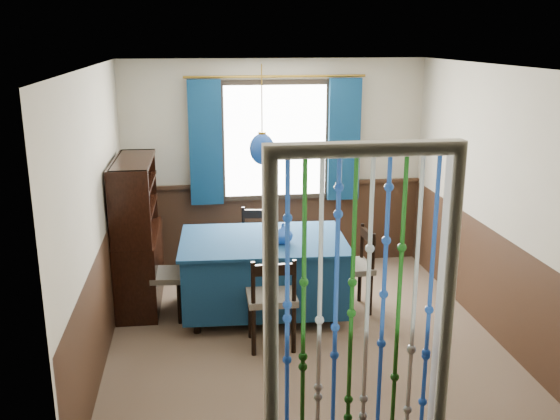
{
  "coord_description": "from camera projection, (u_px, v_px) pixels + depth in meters",
  "views": [
    {
      "loc": [
        -0.95,
        -5.29,
        2.75
      ],
      "look_at": [
        -0.15,
        0.44,
        1.13
      ],
      "focal_mm": 40.0,
      "sensor_mm": 36.0,
      "label": 1
    }
  ],
  "objects": [
    {
      "name": "wall_back",
      "position": [
        275.0,
        165.0,
        7.48
      ],
      "size": [
        3.6,
        0.0,
        3.6
      ],
      "primitive_type": "plane",
      "rotation": [
        1.57,
        0.0,
        0.0
      ],
      "color": "#B9AF97",
      "rests_on": "ground"
    },
    {
      "name": "ceiling",
      "position": [
        305.0,
        66.0,
        5.24
      ],
      "size": [
        4.0,
        4.0,
        0.0
      ],
      "primitive_type": "plane",
      "rotation": [
        3.14,
        0.0,
        0.0
      ],
      "color": "silver",
      "rests_on": "ground"
    },
    {
      "name": "chair_left",
      "position": [
        162.0,
        275.0,
        6.21
      ],
      "size": [
        0.43,
        0.45,
        0.83
      ],
      "rotation": [
        0.0,
        0.0,
        -1.67
      ],
      "color": "black",
      "rests_on": "floor"
    },
    {
      "name": "vase_sideboard",
      "position": [
        144.0,
        219.0,
        6.67
      ],
      "size": [
        0.18,
        0.18,
        0.16
      ],
      "primitive_type": "imported",
      "rotation": [
        0.0,
        0.0,
        -0.21
      ],
      "color": "beige",
      "rests_on": "sideboard"
    },
    {
      "name": "chair_near",
      "position": [
        272.0,
        299.0,
        5.6
      ],
      "size": [
        0.44,
        0.42,
        0.89
      ],
      "rotation": [
        0.0,
        0.0,
        -0.01
      ],
      "color": "black",
      "rests_on": "floor"
    },
    {
      "name": "vase_table",
      "position": [
        283.0,
        234.0,
        6.07
      ],
      "size": [
        0.23,
        0.23,
        0.18
      ],
      "primitive_type": "imported",
      "rotation": [
        0.0,
        0.0,
        -0.43
      ],
      "color": "#163E98",
      "rests_on": "dining_table"
    },
    {
      "name": "chair_right",
      "position": [
        353.0,
        267.0,
        6.38
      ],
      "size": [
        0.43,
        0.45,
        0.87
      ],
      "rotation": [
        0.0,
        0.0,
        1.63
      ],
      "color": "black",
      "rests_on": "floor"
    },
    {
      "name": "floor",
      "position": [
        302.0,
        336.0,
        5.91
      ],
      "size": [
        4.0,
        4.0,
        0.0
      ],
      "primitive_type": "plane",
      "color": "brown",
      "rests_on": "ground"
    },
    {
      "name": "window",
      "position": [
        275.0,
        141.0,
        7.35
      ],
      "size": [
        1.32,
        0.12,
        1.42
      ],
      "primitive_type": "cube",
      "color": "black",
      "rests_on": "wall_back"
    },
    {
      "name": "wall_left",
      "position": [
        97.0,
        217.0,
        5.34
      ],
      "size": [
        0.0,
        4.0,
        4.0
      ],
      "primitive_type": "plane",
      "rotation": [
        1.57,
        0.0,
        1.57
      ],
      "color": "#B9AF97",
      "rests_on": "ground"
    },
    {
      "name": "wall_right",
      "position": [
        494.0,
        202.0,
        5.81
      ],
      "size": [
        0.0,
        4.0,
        4.0
      ],
      "primitive_type": "plane",
      "rotation": [
        1.57,
        0.0,
        -1.57
      ],
      "color": "#B9AF97",
      "rests_on": "ground"
    },
    {
      "name": "bowl_shelf",
      "position": [
        139.0,
        210.0,
        6.17
      ],
      "size": [
        0.23,
        0.23,
        0.05
      ],
      "primitive_type": "imported",
      "rotation": [
        0.0,
        0.0,
        -0.32
      ],
      "color": "beige",
      "rests_on": "sideboard"
    },
    {
      "name": "chair_far",
      "position": [
        259.0,
        245.0,
        7.03
      ],
      "size": [
        0.48,
        0.46,
        0.87
      ],
      "rotation": [
        0.0,
        0.0,
        3.03
      ],
      "color": "black",
      "rests_on": "floor"
    },
    {
      "name": "wainscot_right",
      "position": [
        485.0,
        277.0,
        6.01
      ],
      "size": [
        0.0,
        4.0,
        4.0
      ],
      "primitive_type": "plane",
      "rotation": [
        1.57,
        0.0,
        -1.57
      ],
      "color": "#341F13",
      "rests_on": "ground"
    },
    {
      "name": "wainscot_left",
      "position": [
        105.0,
        298.0,
        5.54
      ],
      "size": [
        0.0,
        4.0,
        4.0
      ],
      "primitive_type": "plane",
      "rotation": [
        1.57,
        0.0,
        1.57
      ],
      "color": "#341F13",
      "rests_on": "ground"
    },
    {
      "name": "dining_table",
      "position": [
        263.0,
        270.0,
        6.31
      ],
      "size": [
        1.7,
        1.21,
        0.79
      ],
      "rotation": [
        0.0,
        0.0,
        -0.05
      ],
      "color": "navy",
      "rests_on": "floor"
    },
    {
      "name": "sideboard",
      "position": [
        138.0,
        253.0,
        6.53
      ],
      "size": [
        0.43,
        1.19,
        1.55
      ],
      "rotation": [
        0.0,
        0.0,
        -0.01
      ],
      "color": "black",
      "rests_on": "floor"
    },
    {
      "name": "pendant_lamp",
      "position": [
        262.0,
        149.0,
        5.97
      ],
      "size": [
        0.24,
        0.24,
        0.95
      ],
      "color": "olive",
      "rests_on": "ceiling"
    },
    {
      "name": "wainscot_back",
      "position": [
        275.0,
        225.0,
        7.67
      ],
      "size": [
        3.6,
        0.0,
        3.6
      ],
      "primitive_type": "plane",
      "rotation": [
        1.57,
        0.0,
        0.0
      ],
      "color": "#341F13",
      "rests_on": "ground"
    },
    {
      "name": "wainscot_front",
      "position": [
        358.0,
        410.0,
        3.89
      ],
      "size": [
        3.6,
        0.0,
        3.6
      ],
      "primitive_type": "plane",
      "rotation": [
        -1.57,
        0.0,
        0.0
      ],
      "color": "#341F13",
      "rests_on": "ground"
    },
    {
      "name": "doorway",
      "position": [
        359.0,
        326.0,
        3.78
      ],
      "size": [
        1.16,
        0.12,
        2.18
      ],
      "primitive_type": null,
      "color": "silver",
      "rests_on": "ground"
    },
    {
      "name": "wall_front",
      "position": [
        363.0,
        300.0,
        3.67
      ],
      "size": [
        3.6,
        0.0,
        3.6
      ],
      "primitive_type": "plane",
      "rotation": [
        -1.57,
        0.0,
        0.0
      ],
      "color": "#B9AF97",
      "rests_on": "ground"
    }
  ]
}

